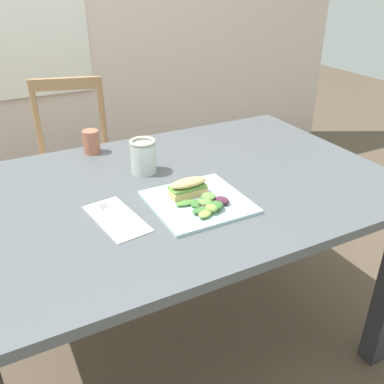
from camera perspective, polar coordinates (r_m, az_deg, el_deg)
ground_plane at (r=1.81m, az=-5.35°, el=-21.28°), size 9.27×9.27×0.00m
dining_table at (r=1.43m, az=-1.84°, el=-2.92°), size 1.43×0.94×0.74m
chair_wooden_far at (r=2.32m, az=-15.62°, el=3.65°), size 0.49×0.49×0.87m
plate_lunch at (r=1.26m, az=0.84°, el=-1.36°), size 0.28×0.28×0.01m
sandwich_half_front at (r=1.28m, az=-0.51°, el=0.67°), size 0.12×0.06×0.06m
salad_mixed_greens at (r=1.22m, az=2.26°, el=-1.55°), size 0.16×0.13×0.03m
napkin_folded at (r=1.21m, az=-10.15°, el=-3.56°), size 0.14×0.24×0.00m
fork_on_napkin at (r=1.22m, az=-10.56°, el=-3.07°), size 0.05×0.19×0.00m
mason_jar_iced_tea at (r=1.45m, az=-6.58°, el=4.61°), size 0.09×0.09×0.12m
cup_extra_side at (r=1.65m, az=-13.45°, el=6.62°), size 0.06×0.06×0.09m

